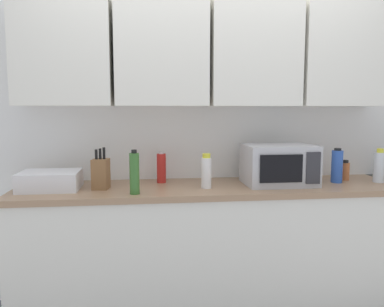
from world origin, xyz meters
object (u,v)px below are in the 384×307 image
(bottle_blue_cleaner, at_px, (337,166))
(bottle_white_jar, at_px, (206,172))
(microwave, at_px, (279,165))
(dish_rack, at_px, (50,180))
(knife_block, at_px, (101,173))
(bottle_clear_tall, at_px, (379,167))
(bottle_red_sauce, at_px, (161,168))
(bottle_spice_jar, at_px, (345,171))
(bottle_green_oil, at_px, (134,173))

(bottle_blue_cleaner, relative_size, bottle_white_jar, 1.07)
(microwave, xyz_separation_m, dish_rack, (-1.56, 0.01, -0.08))
(knife_block, bearing_deg, bottle_white_jar, -5.01)
(bottle_clear_tall, bearing_deg, microwave, 178.81)
(bottle_red_sauce, bearing_deg, bottle_blue_cleaner, -6.80)
(bottle_clear_tall, bearing_deg, bottle_spice_jar, 150.44)
(bottle_white_jar, xyz_separation_m, bottle_green_oil, (-0.47, -0.13, 0.02))
(microwave, xyz_separation_m, bottle_green_oil, (-1.00, -0.20, -0.01))
(dish_rack, distance_m, bottle_red_sauce, 0.76)
(dish_rack, relative_size, bottle_red_sauce, 1.68)
(bottle_clear_tall, xyz_separation_m, bottle_red_sauce, (-1.57, 0.18, -0.01))
(bottle_clear_tall, bearing_deg, bottle_red_sauce, 173.52)
(bottle_clear_tall, height_order, bottle_green_oil, bottle_green_oil)
(bottle_green_oil, distance_m, bottle_spice_jar, 1.58)
(bottle_clear_tall, bearing_deg, dish_rack, 179.29)
(microwave, height_order, bottle_white_jar, microwave)
(bottle_green_oil, xyz_separation_m, bottle_spice_jar, (1.55, 0.29, -0.06))
(dish_rack, height_order, knife_block, knife_block)
(microwave, relative_size, bottle_spice_jar, 3.18)
(microwave, height_order, bottle_green_oil, microwave)
(bottle_green_oil, bearing_deg, microwave, 11.07)
(bottle_green_oil, bearing_deg, bottle_white_jar, 14.87)
(bottle_white_jar, distance_m, bottle_green_oil, 0.49)
(bottle_green_oil, relative_size, bottle_spice_jar, 1.85)
(bottle_blue_cleaner, bearing_deg, bottle_spice_jar, 36.86)
(bottle_clear_tall, xyz_separation_m, bottle_spice_jar, (-0.20, 0.11, -0.04))
(knife_block, bearing_deg, bottle_green_oil, -39.58)
(bottle_clear_tall, height_order, bottle_white_jar, bottle_clear_tall)
(bottle_white_jar, bearing_deg, knife_block, 174.99)
(bottle_white_jar, bearing_deg, bottle_blue_cleaner, 4.88)
(bottle_white_jar, xyz_separation_m, bottle_red_sauce, (-0.29, 0.23, -0.00))
(microwave, xyz_separation_m, bottle_blue_cleaner, (0.44, 0.01, -0.02))
(dish_rack, relative_size, bottle_green_oil, 1.36)
(bottle_white_jar, bearing_deg, dish_rack, 175.38)
(knife_block, distance_m, bottle_spice_jar, 1.78)
(bottle_green_oil, bearing_deg, bottle_clear_tall, 5.87)
(dish_rack, xyz_separation_m, bottle_clear_tall, (2.31, -0.03, 0.05))
(bottle_blue_cleaner, bearing_deg, dish_rack, 179.98)
(bottle_blue_cleaner, relative_size, bottle_spice_jar, 1.65)
(dish_rack, xyz_separation_m, bottle_blue_cleaner, (2.00, -0.00, 0.06))
(microwave, bearing_deg, bottle_spice_jar, 9.91)
(bottle_blue_cleaner, xyz_separation_m, bottle_clear_tall, (0.31, -0.03, -0.01))
(knife_block, relative_size, bottle_red_sauce, 1.23)
(microwave, relative_size, dish_rack, 1.26)
(bottle_blue_cleaner, bearing_deg, microwave, -178.37)
(bottle_green_oil, bearing_deg, bottle_blue_cleaner, 8.22)
(dish_rack, relative_size, bottle_white_jar, 1.63)
(microwave, xyz_separation_m, bottle_clear_tall, (0.75, -0.02, -0.03))
(knife_block, xyz_separation_m, bottle_green_oil, (0.23, -0.19, 0.03))
(knife_block, distance_m, bottle_red_sauce, 0.44)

